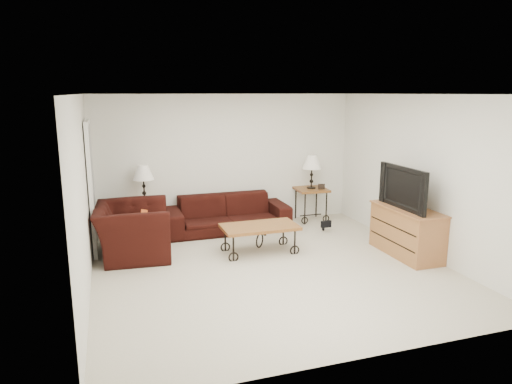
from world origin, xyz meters
TOP-DOWN VIEW (x-y plane):
  - ground at (0.00, 0.00)m, footprint 5.00×5.00m
  - wall_back at (0.00, 2.50)m, footprint 5.00×0.02m
  - wall_front at (0.00, -2.50)m, footprint 5.00×0.02m
  - wall_left at (-2.50, 0.00)m, footprint 0.02×5.00m
  - wall_right at (2.50, 0.00)m, footprint 0.02×5.00m
  - ceiling at (0.00, 0.00)m, footprint 5.00×5.00m
  - doorway at (-2.47, 1.65)m, footprint 0.08×0.94m
  - sofa at (-0.13, 2.02)m, footprint 2.26×0.88m
  - side_table_left at (-1.60, 2.20)m, footprint 0.65×0.65m
  - side_table_right at (1.64, 2.20)m, footprint 0.64×0.64m
  - lamp_left at (-1.60, 2.20)m, footprint 0.40×0.40m
  - lamp_right at (1.64, 2.20)m, footprint 0.40×0.40m
  - photo_frame_left at (-1.75, 2.05)m, footprint 0.13×0.02m
  - photo_frame_right at (1.79, 2.05)m, footprint 0.13×0.05m
  - coffee_table at (0.06, 0.70)m, footprint 1.21×0.66m
  - armchair at (-1.88, 1.17)m, footprint 1.20×1.35m
  - throw_pillow at (-1.72, 1.12)m, footprint 0.13×0.38m
  - tv_stand at (2.23, -0.11)m, footprint 0.53×1.27m
  - television at (2.21, -0.11)m, footprint 0.15×1.14m
  - backpack at (1.57, 1.46)m, footprint 0.30×0.23m

SIDE VIEW (x-z plane):
  - ground at x=0.00m, z-range 0.00..0.00m
  - backpack at x=1.57m, z-range 0.00..0.38m
  - coffee_table at x=0.06m, z-range 0.00..0.45m
  - side_table_left at x=-1.60m, z-range 0.00..0.64m
  - sofa at x=-0.13m, z-range 0.00..0.66m
  - side_table_right at x=1.64m, z-range 0.00..0.66m
  - tv_stand at x=2.23m, z-range 0.00..0.76m
  - armchair at x=-1.88m, z-range 0.00..0.82m
  - throw_pillow at x=-1.72m, z-range 0.33..0.71m
  - photo_frame_left at x=-1.75m, z-range 0.64..0.75m
  - photo_frame_right at x=1.79m, z-range 0.66..0.77m
  - lamp_left at x=-1.60m, z-range 0.64..1.28m
  - lamp_right at x=1.64m, z-range 0.66..1.32m
  - doorway at x=-2.47m, z-range 0.00..2.04m
  - television at x=2.21m, z-range 0.76..1.42m
  - wall_back at x=0.00m, z-range 0.00..2.50m
  - wall_front at x=0.00m, z-range 0.00..2.50m
  - wall_left at x=-2.50m, z-range 0.00..2.50m
  - wall_right at x=2.50m, z-range 0.00..2.50m
  - ceiling at x=0.00m, z-range 2.50..2.50m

